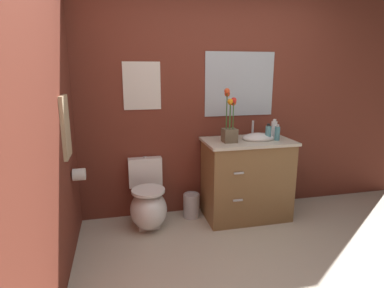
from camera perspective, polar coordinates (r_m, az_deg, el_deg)
wall_back at (r=3.63m, az=6.92°, el=7.48°), size 4.63×0.05×2.50m
wall_left at (r=2.32m, az=-24.75°, el=3.07°), size 0.05×4.52×2.50m
toilet at (r=3.40m, az=-7.90°, el=-10.61°), size 0.38×0.59×0.69m
vanity_cabinet at (r=3.54m, az=9.79°, el=-6.03°), size 0.94×0.56×1.06m
flower_vase at (r=3.27m, az=6.81°, el=3.40°), size 0.14×0.14×0.55m
soap_bottle at (r=3.57m, az=14.53°, el=2.56°), size 0.06×0.06×0.21m
lotion_bottle at (r=3.43m, az=13.54°, el=1.95°), size 0.06×0.06×0.18m
hand_wash_bottle at (r=3.47m, az=15.09°, el=1.90°), size 0.06×0.06×0.17m
trash_bin at (r=3.59m, az=-0.11°, el=-10.96°), size 0.18×0.18×0.27m
wall_poster at (r=3.38m, az=-9.00°, el=10.28°), size 0.39×0.01×0.49m
wall_mirror at (r=3.62m, az=8.56°, el=10.58°), size 0.80×0.01×0.70m
hanging_towel at (r=2.82m, az=-21.80°, el=2.86°), size 0.03×0.28×0.52m
toilet_paper_roll at (r=3.07m, az=-19.63°, el=-5.18°), size 0.11×0.11×0.11m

